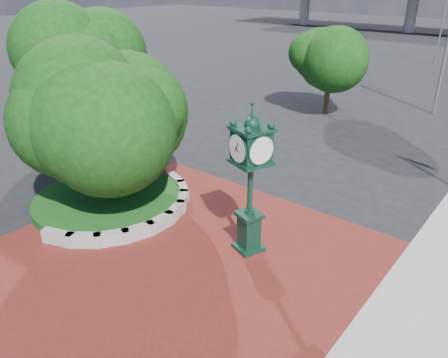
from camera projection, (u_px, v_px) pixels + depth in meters
ground at (196, 246)px, 15.73m from camera, size 200.00×200.00×0.00m
plaza at (176, 258)px, 15.02m from camera, size 12.00×12.00×0.04m
planter_wall at (144, 216)px, 17.15m from camera, size 2.96×6.77×0.54m
grass_bed at (108, 200)px, 18.48m from camera, size 6.10×6.10×0.40m
tree_planter at (98, 120)px, 16.98m from camera, size 5.20×5.20×6.33m
tree_northwest at (83, 66)px, 24.87m from camera, size 5.60×5.60×6.93m
tree_street at (330, 67)px, 29.32m from camera, size 4.40×4.40×5.45m
post_clock at (251, 175)px, 14.29m from camera, size 1.34×1.34×5.29m
street_lamp_far at (446, 14)px, 44.40m from camera, size 1.96×0.61×8.82m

